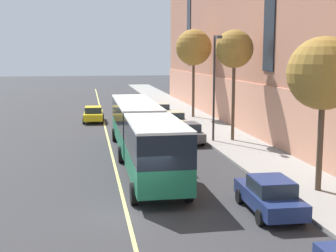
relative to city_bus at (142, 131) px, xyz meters
The scene contains 13 objects.
ground_plane 9.41m from the city_bus, 96.52° to the right, with size 260.00×260.00×0.00m, color #303033.
sidewalk 10.09m from the city_bus, 38.23° to the right, with size 4.38×160.00×0.15m, color gray.
city_bus is the anchor object (origin of this frame).
parked_car_champagne_1 14.01m from the city_bus, 71.32° to the left, with size 2.08×4.50×1.56m.
parked_car_darkgray_2 7.60m from the city_bus, 55.45° to the left, with size 2.00×4.51×1.56m.
parked_car_navy_3 11.06m from the city_bus, 67.09° to the right, with size 2.04×4.56×1.56m.
parked_car_champagne_6 21.02m from the city_bus, 78.02° to the left, with size 2.05×4.77×1.56m.
taxi_cab 18.81m from the city_bus, 98.25° to the left, with size 2.14×4.47×1.56m.
street_tree_mid_block 11.57m from the city_bus, 45.05° to the right, with size 3.46×3.46×7.38m.
street_tree_far_uptown 10.96m from the city_bus, 37.56° to the left, with size 2.86×2.86×8.37m.
street_tree_far_downtown 21.77m from the city_bus, 68.51° to the left, with size 3.73×3.73×9.11m.
street_lamp 8.88m from the city_bus, 42.59° to the left, with size 0.36×1.48×7.91m.
lane_centerline 6.67m from the city_bus, 105.51° to the right, with size 0.16×140.00×0.01m, color #E0D66B.
Camera 1 is at (-2.16, -19.08, 6.68)m, focal length 50.00 mm.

